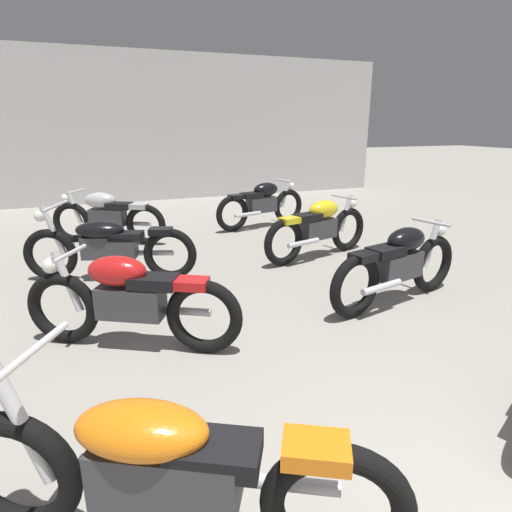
# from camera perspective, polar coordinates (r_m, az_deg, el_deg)

# --- Properties ---
(back_wall) EXTENTS (12.80, 0.24, 3.60)m
(back_wall) POSITION_cam_1_polar(r_m,az_deg,el_deg) (11.53, -13.80, 16.15)
(back_wall) COLOR #BCBAB7
(back_wall) RESTS_ON ground
(motorcycle_left_row_0) EXTENTS (1.95, 1.17, 0.97)m
(motorcycle_left_row_0) POSITION_cam_1_polar(r_m,az_deg,el_deg) (2.17, -12.15, -25.90)
(motorcycle_left_row_0) COLOR black
(motorcycle_left_row_0) RESTS_ON ground
(motorcycle_left_row_1) EXTENTS (1.77, 1.06, 0.88)m
(motorcycle_left_row_1) POSITION_cam_1_polar(r_m,az_deg,el_deg) (3.90, -16.39, -5.52)
(motorcycle_left_row_1) COLOR black
(motorcycle_left_row_1) RESTS_ON ground
(motorcycle_left_row_2) EXTENTS (2.08, 0.96, 0.97)m
(motorcycle_left_row_2) POSITION_cam_1_polar(r_m,az_deg,el_deg) (5.69, -18.97, 1.31)
(motorcycle_left_row_2) COLOR black
(motorcycle_left_row_2) RESTS_ON ground
(motorcycle_left_row_3) EXTENTS (1.77, 1.07, 0.88)m
(motorcycle_left_row_3) POSITION_cam_1_polar(r_m,az_deg,el_deg) (7.51, -19.14, 5.04)
(motorcycle_left_row_3) COLOR black
(motorcycle_left_row_3) RESTS_ON ground
(motorcycle_right_row_1) EXTENTS (1.94, 0.66, 0.88)m
(motorcycle_right_row_1) POSITION_cam_1_polar(r_m,az_deg,el_deg) (4.93, 18.40, -0.94)
(motorcycle_right_row_1) COLOR black
(motorcycle_right_row_1) RESTS_ON ground
(motorcycle_right_row_2) EXTENTS (1.93, 0.70, 0.88)m
(motorcycle_right_row_2) POSITION_cam_1_polar(r_m,az_deg,el_deg) (6.38, 8.30, 3.81)
(motorcycle_right_row_2) COLOR black
(motorcycle_right_row_2) RESTS_ON ground
(motorcycle_right_row_3) EXTENTS (1.94, 0.67, 0.88)m
(motorcycle_right_row_3) POSITION_cam_1_polar(r_m,az_deg,el_deg) (8.24, 0.79, 7.00)
(motorcycle_right_row_3) COLOR black
(motorcycle_right_row_3) RESTS_ON ground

